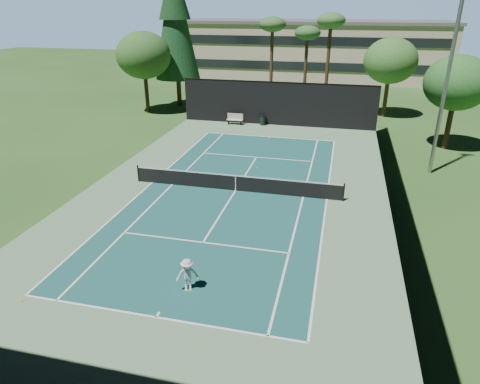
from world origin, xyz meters
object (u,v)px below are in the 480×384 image
(trash_bin, at_px, (263,120))
(player, at_px, (188,275))
(tennis_ball_a, at_px, (21,301))
(tennis_ball_b, at_px, (257,168))
(tennis_ball_c, at_px, (241,171))
(tennis_net, at_px, (236,182))
(tennis_ball_d, at_px, (195,157))
(park_bench, at_px, (235,119))

(trash_bin, bearing_deg, player, -85.83)
(tennis_ball_a, xyz_separation_m, tennis_ball_b, (5.86, 16.39, -0.00))
(tennis_ball_b, height_order, tennis_ball_c, tennis_ball_c)
(tennis_net, xyz_separation_m, tennis_ball_c, (-0.46, 3.31, -0.52))
(tennis_ball_a, distance_m, tennis_ball_d, 17.62)
(tennis_net, xyz_separation_m, player, (0.58, -10.06, 0.16))
(tennis_net, bearing_deg, park_bench, 104.25)
(park_bench, bearing_deg, tennis_ball_a, -93.08)
(tennis_ball_d, bearing_deg, tennis_ball_b, -13.70)
(tennis_ball_b, relative_size, trash_bin, 0.07)
(player, bearing_deg, tennis_ball_a, 178.15)
(player, relative_size, trash_bin, 1.51)
(tennis_ball_b, xyz_separation_m, trash_bin, (-1.77, 11.54, 0.44))
(tennis_ball_d, height_order, trash_bin, trash_bin)
(tennis_ball_a, height_order, park_bench, park_bench)
(player, xyz_separation_m, tennis_ball_a, (-5.97, -2.19, -0.68))
(tennis_ball_b, xyz_separation_m, tennis_ball_c, (-0.93, -0.84, 0.00))
(tennis_net, height_order, tennis_ball_a, tennis_net)
(player, xyz_separation_m, tennis_ball_b, (-0.11, 14.21, -0.68))
(tennis_net, height_order, player, player)
(tennis_ball_d, relative_size, trash_bin, 0.08)
(tennis_ball_a, height_order, tennis_ball_d, tennis_ball_d)
(tennis_ball_a, relative_size, park_bench, 0.05)
(tennis_ball_c, bearing_deg, tennis_ball_d, 152.97)
(player, relative_size, tennis_ball_a, 20.41)
(trash_bin, bearing_deg, park_bench, -172.72)
(tennis_ball_c, xyz_separation_m, park_bench, (-3.44, 12.04, 0.51))
(tennis_ball_b, height_order, park_bench, park_bench)
(park_bench, bearing_deg, player, -79.99)
(tennis_ball_c, xyz_separation_m, trash_bin, (-0.83, 12.37, 0.44))
(trash_bin, bearing_deg, tennis_ball_a, -98.33)
(player, distance_m, tennis_ball_d, 16.22)
(player, distance_m, tennis_ball_b, 14.22)
(tennis_ball_c, relative_size, tennis_ball_d, 1.00)
(tennis_ball_c, xyz_separation_m, tennis_ball_d, (-3.99, 2.04, -0.00))
(tennis_ball_c, bearing_deg, trash_bin, 93.85)
(tennis_ball_a, distance_m, tennis_ball_b, 17.41)
(player, relative_size, park_bench, 0.95)
(tennis_ball_b, bearing_deg, park_bench, 111.32)
(tennis_net, bearing_deg, tennis_ball_b, 83.47)
(tennis_net, relative_size, trash_bin, 13.65)
(tennis_ball_d, bearing_deg, player, -71.90)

